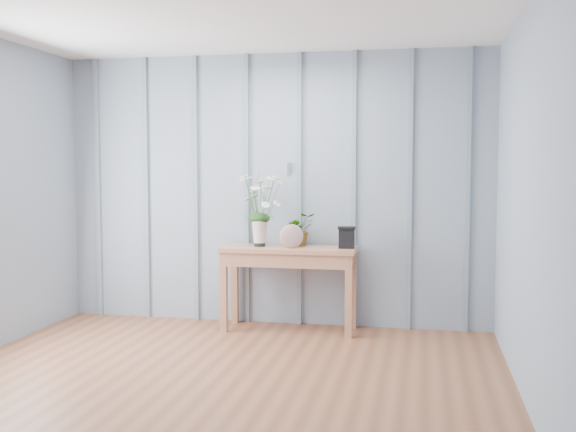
% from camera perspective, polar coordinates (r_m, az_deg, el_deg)
% --- Properties ---
extents(ground, '(4.50, 4.50, 0.00)m').
position_cam_1_polar(ground, '(4.34, -8.01, -15.59)').
color(ground, brown).
rests_on(ground, ground).
extents(room_shell, '(4.00, 4.50, 2.50)m').
position_cam_1_polar(room_shell, '(4.98, -4.70, 10.20)').
color(room_shell, '#8B9AAD').
rests_on(room_shell, ground).
extents(sideboard, '(1.20, 0.45, 0.75)m').
position_cam_1_polar(sideboard, '(6.02, 0.09, -3.71)').
color(sideboard, '#A76D4E').
rests_on(sideboard, ground).
extents(daisy_vase, '(0.46, 0.35, 0.65)m').
position_cam_1_polar(daisy_vase, '(6.01, -2.42, 1.31)').
color(daisy_vase, black).
rests_on(daisy_vase, sideboard).
extents(spider_plant, '(0.35, 0.34, 0.30)m').
position_cam_1_polar(spider_plant, '(6.08, 1.00, -1.13)').
color(spider_plant, '#163B15').
rests_on(spider_plant, sideboard).
extents(felt_disc_vessel, '(0.22, 0.13, 0.21)m').
position_cam_1_polar(felt_disc_vessel, '(5.90, 0.30, -1.73)').
color(felt_disc_vessel, '#834D55').
rests_on(felt_disc_vessel, sideboard).
extents(carved_box, '(0.16, 0.13, 0.19)m').
position_cam_1_polar(carved_box, '(5.91, 4.99, -1.80)').
color(carved_box, black).
rests_on(carved_box, sideboard).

